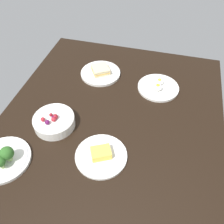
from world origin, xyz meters
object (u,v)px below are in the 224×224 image
bowl_berries (54,121)px  plate_sandwich (101,72)px  plate_broccoli (3,158)px  plate_eggs (158,87)px  plate_cheese (101,155)px

bowl_berries → plate_sandwich: bowl_berries is taller
plate_sandwich → bowl_berries: bearing=167.1°
plate_broccoli → bowl_berries: bearing=-27.7°
bowl_berries → plate_broccoli: bearing=152.3°
plate_eggs → plate_sandwich: (3.60, 30.98, 0.30)cm
plate_cheese → plate_broccoli: (-11.35, 35.08, 1.05)cm
plate_broccoli → plate_eggs: 76.37cm
bowl_berries → plate_broccoli: 24.31cm
bowl_berries → plate_sandwich: size_ratio=0.84×
bowl_berries → plate_eggs: bowl_berries is taller
plate_eggs → plate_sandwich: bearing=83.4°
plate_eggs → plate_cheese: bearing=160.4°
plate_cheese → plate_sandwich: (48.91, 14.86, 0.30)cm
plate_eggs → bowl_berries: bearing=131.4°
plate_cheese → plate_sandwich: 51.12cm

